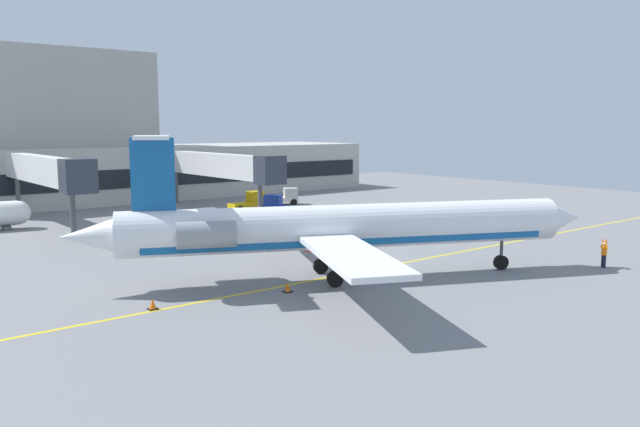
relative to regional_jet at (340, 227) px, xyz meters
The scene contains 11 objects.
ground 5.58m from the regional_jet, 22.16° to the left, with size 120.00×120.00×0.11m.
terminal_building 50.63m from the regional_jet, 86.08° to the left, with size 65.52×16.41×17.93m.
jet_bridge_west 31.51m from the regional_jet, 104.39° to the left, with size 2.40×21.06×6.44m.
jet_bridge_east 31.48m from the regional_jet, 72.77° to the left, with size 2.40×21.93×6.23m.
regional_jet is the anchor object (origin of this frame).
baggage_tug 31.89m from the regional_jet, 66.92° to the left, with size 3.94×1.84×2.03m.
pushback_tractor 36.42m from the regional_jet, 59.39° to the left, with size 4.11×3.34×1.87m.
belt_loader 26.46m from the regional_jet, 62.35° to the left, with size 3.79×4.12×2.16m.
marshaller 17.27m from the regional_jet, 28.43° to the right, with size 0.51×0.76×1.83m.
safety_cone_alpha 11.60m from the regional_jet, behind, with size 0.47×0.47×0.55m.
safety_cone_bravo 5.02m from the regional_jet, behind, with size 0.47×0.47×0.55m.
Camera 1 is at (-27.92, -29.30, 8.90)m, focal length 35.55 mm.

